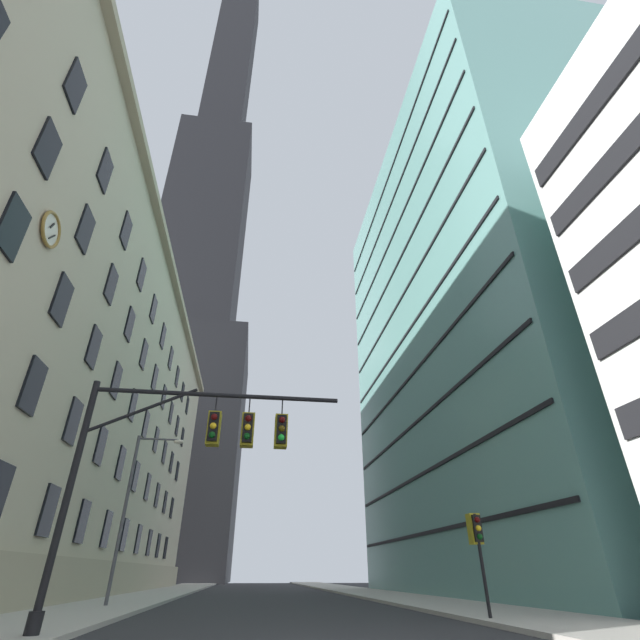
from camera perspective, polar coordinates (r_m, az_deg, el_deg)
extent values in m
cube|color=#BCAF93|center=(42.04, -29.65, -8.68)|extent=(12.21, 64.39, 27.49)
cube|color=tan|center=(45.85, -18.22, 5.70)|extent=(0.70, 64.39, 0.60)
cube|color=tan|center=(38.24, -25.10, -27.72)|extent=(0.50, 64.39, 2.20)
cube|color=black|center=(25.79, -31.28, -20.00)|extent=(0.14, 1.40, 2.20)
cube|color=black|center=(30.48, -27.99, -21.67)|extent=(0.14, 1.40, 2.20)
cube|color=black|center=(35.26, -25.53, -22.86)|extent=(0.14, 1.40, 2.20)
cube|color=black|center=(40.10, -23.64, -23.73)|extent=(0.14, 1.40, 2.20)
cube|color=black|center=(44.97, -22.13, -24.40)|extent=(0.14, 1.40, 2.20)
cube|color=black|center=(49.86, -20.91, -24.93)|extent=(0.14, 1.40, 2.20)
cube|color=black|center=(54.78, -19.90, -25.36)|extent=(0.14, 1.40, 2.20)
cube|color=black|center=(59.71, -19.06, -25.71)|extent=(0.14, 1.40, 2.20)
cube|color=black|center=(22.13, -32.72, -7.07)|extent=(0.14, 1.40, 2.20)
cube|color=black|center=(26.53, -28.91, -11.22)|extent=(0.14, 1.40, 2.20)
cube|color=black|center=(31.12, -26.14, -14.15)|extent=(0.14, 1.40, 2.20)
cube|color=black|center=(35.81, -24.04, -16.29)|extent=(0.14, 1.40, 2.20)
cube|color=black|center=(40.58, -22.40, -17.92)|extent=(0.14, 1.40, 2.20)
cube|color=black|center=(45.40, -21.09, -19.19)|extent=(0.14, 1.40, 2.20)
cube|color=black|center=(50.25, -20.02, -20.21)|extent=(0.14, 1.40, 2.20)
cube|color=black|center=(55.13, -19.12, -21.05)|extent=(0.14, 1.40, 2.20)
cube|color=black|center=(60.03, -18.36, -21.75)|extent=(0.14, 1.40, 2.20)
cube|color=black|center=(19.99, -34.49, 9.71)|extent=(0.14, 1.40, 2.20)
cube|color=black|center=(23.75, -30.02, 2.24)|extent=(0.14, 1.40, 2.20)
cube|color=black|center=(27.89, -26.85, -3.10)|extent=(0.14, 1.40, 2.20)
cube|color=black|center=(32.29, -24.51, -7.03)|extent=(0.14, 1.40, 2.20)
cube|color=black|center=(36.83, -22.71, -9.99)|extent=(0.14, 1.40, 2.20)
cube|color=black|center=(41.48, -21.29, -12.29)|extent=(0.14, 1.40, 2.20)
cube|color=black|center=(46.21, -20.14, -14.12)|extent=(0.14, 1.40, 2.20)
cube|color=black|center=(50.99, -19.19, -15.60)|extent=(0.14, 1.40, 2.20)
cube|color=black|center=(55.80, -18.39, -16.82)|extent=(0.14, 1.40, 2.20)
cube|color=black|center=(60.65, -17.71, -17.85)|extent=(0.14, 1.40, 2.20)
cube|color=black|center=(22.56, -31.36, 18.14)|extent=(0.14, 1.40, 2.20)
cube|color=black|center=(25.95, -27.69, 10.18)|extent=(0.14, 1.40, 2.20)
cube|color=black|center=(29.79, -25.05, 4.13)|extent=(0.14, 1.40, 2.20)
cube|color=black|center=(33.94, -23.06, -0.50)|extent=(0.14, 1.40, 2.20)
cube|color=black|center=(38.29, -21.51, -4.10)|extent=(0.14, 1.40, 2.20)
cube|color=black|center=(42.78, -20.27, -6.95)|extent=(0.14, 1.40, 2.20)
cube|color=black|center=(47.38, -19.26, -9.25)|extent=(0.14, 1.40, 2.20)
cube|color=black|center=(52.05, -18.42, -11.14)|extent=(0.14, 1.40, 2.20)
cube|color=black|center=(56.77, -17.72, -12.71)|extent=(0.14, 1.40, 2.20)
cube|color=black|center=(61.54, -17.11, -14.05)|extent=(0.14, 1.40, 2.20)
cube|color=black|center=(25.57, -28.70, 24.68)|extent=(0.14, 1.40, 2.20)
cube|color=black|center=(28.60, -25.68, 16.74)|extent=(0.14, 1.40, 2.20)
cube|color=black|center=(32.13, -23.46, 10.40)|extent=(0.14, 1.40, 2.20)
cube|color=black|center=(36.01, -21.76, 5.35)|extent=(0.14, 1.40, 2.20)
cube|color=black|center=(40.14, -20.43, 1.31)|extent=(0.14, 1.40, 2.20)
cube|color=black|center=(44.44, -19.35, -1.96)|extent=(0.14, 1.40, 2.20)
cube|color=black|center=(48.88, -18.46, -4.65)|extent=(0.14, 1.40, 2.20)
cube|color=black|center=(53.42, -17.72, -6.88)|extent=(0.14, 1.40, 2.20)
cube|color=black|center=(58.04, -17.09, -8.76)|extent=(0.14, 1.40, 2.20)
cube|color=black|center=(62.71, -16.54, -10.36)|extent=(0.14, 1.40, 2.20)
torus|color=olive|center=(22.45, -31.00, 9.81)|extent=(0.15, 1.61, 1.61)
cylinder|color=silver|center=(22.47, -31.10, 9.81)|extent=(0.05, 1.39, 1.39)
cube|color=black|center=(22.48, -30.89, 10.27)|extent=(0.03, 0.25, 0.41)
cube|color=black|center=(22.44, -30.94, 9.06)|extent=(0.03, 0.42, 0.52)
cube|color=black|center=(96.85, -18.65, -15.45)|extent=(27.43, 27.43, 45.24)
cube|color=black|center=(121.71, -14.45, 10.66)|extent=(19.20, 19.20, 65.81)
cube|color=black|center=(177.90, -11.09, 29.25)|extent=(12.34, 12.34, 82.26)
cube|color=black|center=(22.49, 33.46, 24.51)|extent=(0.16, 10.43, 1.10)
cube|color=slate|center=(46.00, 21.79, -0.65)|extent=(19.09, 36.28, 44.13)
cube|color=black|center=(36.93, 13.09, -24.93)|extent=(0.12, 35.28, 0.24)
cube|color=black|center=(37.41, 12.37, -18.84)|extent=(0.12, 35.28, 0.24)
cube|color=black|center=(38.32, 11.72, -12.98)|extent=(0.12, 35.28, 0.24)
cube|color=black|center=(39.60, 11.14, -7.43)|extent=(0.12, 35.28, 0.24)
cube|color=black|center=(41.24, 10.61, -2.29)|extent=(0.12, 35.28, 0.24)
cube|color=black|center=(43.19, 10.13, 2.44)|extent=(0.12, 35.28, 0.24)
cube|color=black|center=(45.40, 9.69, 6.72)|extent=(0.12, 35.28, 0.24)
cube|color=black|center=(47.85, 9.28, 10.59)|extent=(0.12, 35.28, 0.24)
cube|color=black|center=(50.50, 8.91, 14.07)|extent=(0.12, 35.28, 0.24)
cube|color=black|center=(53.31, 8.57, 17.19)|extent=(0.12, 35.28, 0.24)
cylinder|color=black|center=(15.10, -29.36, -18.54)|extent=(0.20, 0.20, 6.57)
cylinder|color=black|center=(15.01, -32.58, -29.73)|extent=(0.36, 0.36, 0.50)
cylinder|color=black|center=(15.00, -12.57, -9.32)|extent=(7.67, 0.14, 0.14)
cylinder|color=black|center=(15.18, -21.63, -10.60)|extent=(3.15, 0.10, 1.59)
cylinder|color=black|center=(14.91, -13.07, -10.37)|extent=(0.04, 0.04, 0.60)
cube|color=black|center=(14.69, -13.40, -13.13)|extent=(0.30, 0.30, 0.90)
cube|color=olive|center=(14.85, -13.36, -13.31)|extent=(0.40, 0.40, 1.04)
sphere|color=#450808|center=(14.62, -13.31, -11.90)|extent=(0.20, 0.20, 0.20)
sphere|color=yellow|center=(14.54, -13.44, -12.95)|extent=(0.20, 0.20, 0.20)
sphere|color=#083D10|center=(14.46, -13.57, -14.01)|extent=(0.20, 0.20, 0.20)
cylinder|color=black|center=(14.86, -8.95, -10.70)|extent=(0.04, 0.04, 0.60)
cube|color=black|center=(14.63, -9.19, -13.48)|extent=(0.30, 0.30, 0.90)
cube|color=olive|center=(14.80, -9.19, -13.66)|extent=(0.40, 0.40, 1.04)
sphere|color=#450808|center=(14.56, -9.09, -12.25)|extent=(0.20, 0.20, 0.20)
sphere|color=yellow|center=(14.48, -9.18, -13.31)|extent=(0.20, 0.20, 0.20)
sphere|color=#083D10|center=(14.41, -9.27, -14.37)|extent=(0.20, 0.20, 0.20)
cylinder|color=black|center=(14.87, -4.82, -10.98)|extent=(0.04, 0.04, 0.60)
cube|color=black|center=(14.65, -4.95, -13.76)|extent=(0.30, 0.30, 0.90)
cube|color=olive|center=(14.82, -4.99, -13.93)|extent=(0.40, 0.40, 1.04)
sphere|color=#450808|center=(14.58, -4.86, -12.53)|extent=(0.20, 0.20, 0.20)
sphere|color=#4B3A08|center=(14.50, -4.90, -13.59)|extent=(0.20, 0.20, 0.20)
sphere|color=green|center=(14.43, -4.95, -14.66)|extent=(0.20, 0.20, 0.20)
cylinder|color=black|center=(18.98, 19.91, -27.09)|extent=(0.12, 0.12, 3.25)
cube|color=black|center=(19.03, 19.28, -23.75)|extent=(0.30, 0.30, 0.90)
cube|color=olive|center=(19.19, 19.05, -23.82)|extent=(0.40, 0.40, 1.04)
sphere|color=#450808|center=(18.91, 19.35, -22.85)|extent=(0.20, 0.20, 0.20)
sphere|color=yellow|center=(18.89, 19.51, -23.68)|extent=(0.20, 0.20, 0.20)
sphere|color=#083D10|center=(18.87, 19.66, -24.52)|extent=(0.20, 0.20, 0.20)
cylinder|color=#47474C|center=(27.08, -23.67, -21.60)|extent=(0.18, 0.18, 8.01)
cylinder|color=#47474C|center=(27.49, -19.78, -14.08)|extent=(2.18, 0.10, 0.10)
ellipsoid|color=#EFE5C6|center=(27.28, -17.51, -14.55)|extent=(0.56, 0.32, 0.24)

